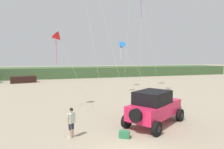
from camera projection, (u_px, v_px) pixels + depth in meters
name	position (u px, v px, depth m)	size (l,w,h in m)	color
dune_ridge	(53.00, 72.00, 45.62)	(90.00, 9.28, 2.27)	#426038
jeep	(154.00, 107.00, 12.97)	(4.95, 4.36, 2.26)	#EA2151
person_watching	(71.00, 121.00, 10.84)	(0.51, 0.46, 1.67)	#DBB28E
cooler_box	(124.00, 134.00, 10.85)	(0.56, 0.36, 0.38)	#2D7F51
distant_sedan	(23.00, 79.00, 35.34)	(4.20, 1.70, 1.20)	black
kite_red_delta	(122.00, 46.00, 29.94)	(3.00, 6.08, 6.94)	blue
kite_black_sled	(58.00, 38.00, 16.63)	(3.30, 2.14, 6.66)	red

